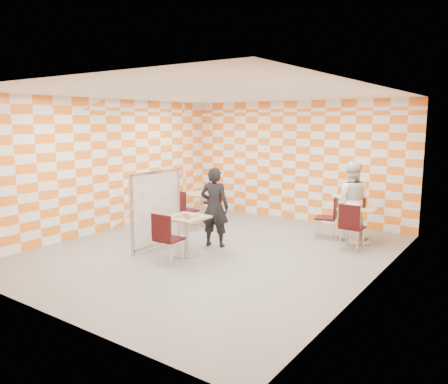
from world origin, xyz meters
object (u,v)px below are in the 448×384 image
Objects in this scene: chair_empty_near at (184,207)px; sport_bottle at (356,202)px; chair_empty_far at (213,198)px; man_white at (350,201)px; chair_second_side at (330,214)px; partition at (156,209)px; chair_main_front at (165,235)px; main_table at (187,229)px; man_dark at (215,207)px; chair_second_front at (351,223)px; empty_table at (202,203)px; soda_bottle at (364,203)px; second_table at (359,219)px.

sport_bottle is at bearing 20.81° from chair_empty_near.
chair_empty_far is 3.58m from man_white.
chair_second_side is 3.67m from partition.
chair_main_front is 1.16m from partition.
main_table is 0.48× the size of partition.
man_dark reaches higher than chair_main_front.
chair_empty_near is at bearing 109.35° from partition.
empty_table is at bearing 177.67° from chair_second_front.
chair_second_side is (3.13, 0.45, 0.04)m from empty_table.
soda_bottle reaches higher than chair_second_side.
second_table is 0.47× the size of man_dark.
chair_second_side reaches higher than main_table.
chair_second_side is at bearing 8.21° from empty_table.
second_table is at bearing -46.84° from sport_bottle.
chair_empty_near is (-3.71, -0.61, 0.00)m from chair_second_front.
partition is 6.74× the size of soda_bottle.
chair_main_front is (1.46, -2.87, 0.04)m from empty_table.
chair_empty_far is (-0.17, 1.36, 0.00)m from chair_empty_near.
chair_second_side is 0.59m from sport_bottle.
sport_bottle is 0.87× the size of soda_bottle.
partition is (-3.16, -2.64, 0.28)m from second_table.
man_dark is at bearing 41.30° from partition.
empty_table is 3.87m from soda_bottle.
second_table is at bearing -1.77° from chair_empty_far.
main_table is 0.81× the size of chair_empty_near.
main_table is 3.75× the size of sport_bottle.
main_table is 0.87m from man_dark.
soda_bottle is at bearing 87.04° from chair_second_front.
partition reaches higher than empty_table.
chair_empty_far is 4.02× the size of soda_bottle.
chair_second_side is at bearing 11.72° from man_white.
chair_empty_far is 2.53m from man_dark.
soda_bottle is at bearing -21.24° from sport_bottle.
main_table is at bearing -128.63° from sport_bottle.
soda_bottle is (2.38, 1.92, 0.05)m from man_dark.
empty_table is 0.81× the size of chair_empty_near.
chair_empty_near is at bearing -84.01° from empty_table.
man_white is at bearing 142.89° from second_table.
man_white is at bearing 22.89° from chair_empty_near.
sport_bottle is at bearing 158.76° from soda_bottle.
main_table is 3.19m from chair_second_side.
soda_bottle reaches higher than sport_bottle.
chair_second_front is at bearing -42.83° from chair_second_side.
soda_bottle is at bearing 55.05° from chair_main_front.
chair_main_front is 1.00× the size of chair_empty_near.
empty_table is 0.81× the size of chair_second_side.
man_dark is at bearing -44.44° from empty_table.
chair_empty_far is (-1.48, 2.82, 0.04)m from main_table.
man_dark is (-2.30, -1.88, 0.29)m from second_table.
man_dark is at bearing -52.73° from chair_empty_far.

